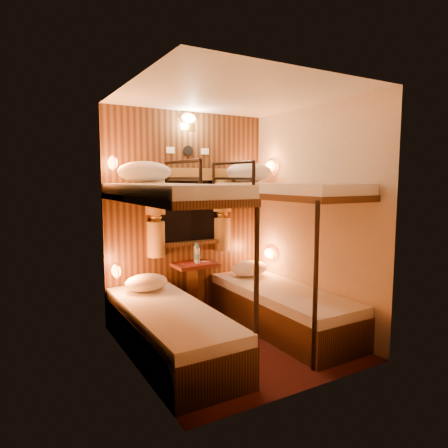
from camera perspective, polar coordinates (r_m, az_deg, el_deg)
floor at (r=4.15m, az=1.30°, el=-16.58°), size 2.10×2.10×0.00m
ceiling at (r=3.90m, az=1.39°, el=17.93°), size 2.10×2.10×0.00m
wall_back at (r=4.77m, az=-5.24°, el=1.32°), size 2.40×0.00×2.40m
wall_front at (r=3.00m, az=11.83°, el=-1.81°), size 2.40×0.00×2.40m
wall_left at (r=3.43m, az=-13.05°, el=-0.81°), size 0.00×2.40×2.40m
wall_right at (r=4.44m, az=12.43°, el=0.82°), size 0.00×2.40×2.40m
back_panel at (r=4.75m, az=-5.16°, el=1.31°), size 2.00×0.03×2.40m
bunk_left at (r=3.75m, az=-7.88°, el=-10.14°), size 0.72×1.90×1.82m
bunk_right at (r=4.38m, az=8.17°, el=-7.70°), size 0.72×1.90×1.82m
window at (r=4.73m, az=-5.00°, el=1.05°), size 1.00×0.12×0.79m
curtains at (r=4.69m, az=-4.84°, el=2.02°), size 1.10×0.22×1.00m
back_fixtures at (r=4.74m, az=-5.11°, el=13.96°), size 0.54×0.09×0.48m
reading_lamps at (r=4.45m, az=-3.35°, el=1.49°), size 2.00×0.20×1.25m
table at (r=4.72m, az=-4.11°, el=-8.40°), size 0.50×0.34×0.66m
bottle_left at (r=4.63m, az=-3.83°, el=-4.53°), size 0.06×0.06×0.21m
bottle_right at (r=4.71m, az=-3.96°, el=-4.26°), size 0.07×0.07×0.23m
sachet_a at (r=4.74m, az=-2.97°, el=-5.38°), size 0.08×0.06×0.01m
sachet_b at (r=4.75m, az=-2.57°, el=-5.37°), size 0.07×0.06×0.00m
pillow_lower_left at (r=4.30m, az=-11.03°, el=-8.19°), size 0.45×0.32×0.18m
pillow_lower_right at (r=4.87m, az=3.67°, el=-6.34°), size 0.46×0.33×0.18m
pillow_upper_left at (r=4.14m, az=-11.25°, el=7.32°), size 0.55×0.39×0.22m
pillow_upper_right at (r=4.77m, az=3.60°, el=7.40°), size 0.59×0.42×0.23m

